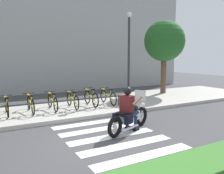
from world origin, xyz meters
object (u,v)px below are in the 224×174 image
Objects in this scene: street_lamp at (129,48)px; bike_rack at (45,103)px; bicycle_2 at (7,106)px; bicycle_6 at (91,98)px; motorcycle at (130,117)px; bicycle_4 at (53,102)px; bicycle_5 at (73,100)px; bicycle_3 at (31,104)px; tree_near_rack at (164,42)px; rider at (128,106)px; bicycle_7 at (108,97)px.

bike_rack is at bearing -162.65° from street_lamp.
bicycle_6 is at bearing -0.03° from bicycle_2.
motorcycle is 3.85m from bicycle_4.
street_lamp is (6.17, 0.96, 2.33)m from bicycle_2.
bicycle_5 is at bearing 100.73° from motorcycle.
motorcycle is at bearing -55.46° from bicycle_3.
rider is at bearing -139.46° from tree_near_rack.
rider is 3.86m from bicycle_4.
motorcycle is at bearing -107.19° from bicycle_7.
bicycle_7 is (3.52, -0.00, -0.00)m from bicycle_3.
rider is 3.58m from bicycle_6.
bicycle_7 is 0.24× the size of bike_rack.
bicycle_6 is 2.27m from bike_rack.
bicycle_2 is at bearing 180.00° from bicycle_7.
street_lamp is (3.53, 0.96, 2.32)m from bicycle_5.
bicycle_3 is at bearing 179.98° from bicycle_4.
bicycle_5 is at bearing -167.89° from tree_near_rack.
bicycle_4 is at bearing -0.02° from bicycle_2.
street_lamp is at bearing 57.46° from motorcycle.
street_lamp reaches higher than bicycle_7.
bicycle_5 is at bearing -0.01° from bicycle_3.
bicycle_3 is 0.88m from bicycle_4.
motorcycle is 3.59m from bicycle_5.
rider reaches higher than bicycle_3.
bicycle_3 is 0.71m from bike_rack.
bicycle_3 and bicycle_7 have the same top height.
rider is at bearing -80.48° from bicycle_5.
rider reaches higher than bicycle_2.
bicycle_2 reaches higher than bike_rack.
bicycle_7 is at bearing 72.81° from motorcycle.
bicycle_4 is at bearing 51.59° from bike_rack.
street_lamp is (4.85, 1.51, 2.24)m from bike_rack.
bicycle_6 is (1.76, -0.00, 0.02)m from bicycle_4.
tree_near_rack is (8.10, 1.36, 2.80)m from bicycle_3.
bicycle_5 is (0.88, -0.00, -0.00)m from bicycle_4.
bicycle_4 is at bearing 180.00° from bicycle_5.
bicycle_2 is 0.99× the size of bicycle_4.
motorcycle is 0.45× the size of tree_near_rack.
motorcycle reaches higher than bike_rack.
bicycle_5 is at bearing -179.99° from bicycle_7.
street_lamp reaches higher than bicycle_4.
street_lamp is at bearing 19.94° from bicycle_6.
bike_rack is (-0.44, -0.55, 0.09)m from bicycle_4.
street_lamp is at bearing -171.90° from tree_near_rack.
bicycle_2 is 1.76m from bicycle_4.
tree_near_rack is at bearing 8.10° from street_lamp.
motorcycle is at bearing -93.43° from bicycle_6.
bicycle_7 is (1.09, 3.52, 0.03)m from motorcycle.
bicycle_2 is 0.98× the size of bicycle_7.
rider reaches higher than bicycle_5.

